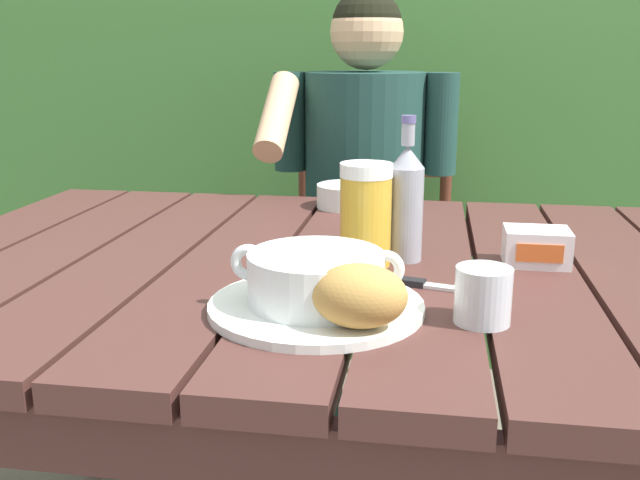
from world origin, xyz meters
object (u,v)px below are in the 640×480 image
object	(u,v)px
serving_plate	(316,306)
bread_roll	(360,296)
beer_glass	(366,214)
table_knife	(423,284)
water_glass_small	(483,295)
diner_bowl	(348,196)
person_eating	(362,190)
beer_bottle	(406,201)
soup_bowl	(316,277)
butter_tub	(536,247)
chair_near_diner	(368,265)

from	to	relation	value
serving_plate	bread_roll	size ratio (longest dim) A/B	2.45
beer_glass	table_knife	size ratio (longest dim) A/B	1.01
serving_plate	beer_glass	world-z (taller)	beer_glass
serving_plate	beer_glass	distance (m)	0.24
water_glass_small	diner_bowl	world-z (taller)	water_glass_small
person_eating	beer_bottle	xyz separation A→B (m)	(0.14, -0.72, 0.13)
beer_bottle	water_glass_small	bearing A→B (deg)	-67.55
person_eating	beer_bottle	distance (m)	0.75
serving_plate	table_knife	bearing A→B (deg)	41.00
soup_bowl	diner_bowl	world-z (taller)	soup_bowl
bread_roll	table_knife	bearing A→B (deg)	69.63
butter_tub	table_knife	xyz separation A→B (m)	(-0.18, -0.14, -0.02)
water_glass_small	table_knife	xyz separation A→B (m)	(-0.08, 0.13, -0.03)
beer_glass	beer_bottle	xyz separation A→B (m)	(0.06, 0.03, 0.02)
person_eating	diner_bowl	distance (m)	0.34
chair_near_diner	butter_tub	size ratio (longest dim) A/B	9.06
chair_near_diner	bread_roll	distance (m)	1.31
soup_bowl	beer_bottle	world-z (taller)	beer_bottle
soup_bowl	diner_bowl	xyz separation A→B (m)	(-0.04, 0.64, -0.02)
bread_roll	butter_tub	xyz separation A→B (m)	(0.25, 0.34, -0.02)
serving_plate	table_knife	size ratio (longest dim) A/B	1.77
table_knife	person_eating	bearing A→B (deg)	101.64
butter_tub	beer_bottle	bearing A→B (deg)	-177.75
chair_near_diner	soup_bowl	distance (m)	1.23
serving_plate	butter_tub	size ratio (longest dim) A/B	2.81
person_eating	serving_plate	distance (m)	0.98
chair_near_diner	person_eating	world-z (taller)	person_eating
chair_near_diner	water_glass_small	bearing A→B (deg)	-78.09
person_eating	water_glass_small	distance (m)	1.02
chair_near_diner	beer_bottle	world-z (taller)	beer_bottle
beer_glass	butter_tub	bearing A→B (deg)	8.92
soup_bowl	table_knife	bearing A→B (deg)	41.00
chair_near_diner	butter_tub	bearing A→B (deg)	-69.00
serving_plate	water_glass_small	xyz separation A→B (m)	(0.21, -0.01, 0.03)
bread_roll	beer_bottle	distance (m)	0.34
soup_bowl	table_knife	xyz separation A→B (m)	(0.14, 0.12, -0.04)
person_eating	beer_glass	world-z (taller)	person_eating
person_eating	beer_glass	distance (m)	0.77
person_eating	diner_bowl	size ratio (longest dim) A/B	9.19
water_glass_small	soup_bowl	bearing A→B (deg)	177.66
soup_bowl	chair_near_diner	bearing A→B (deg)	91.76
chair_near_diner	bread_roll	bearing A→B (deg)	-85.38
water_glass_small	diner_bowl	xyz separation A→B (m)	(-0.25, 0.65, -0.01)
butter_tub	table_knife	distance (m)	0.23
person_eating	butter_tub	distance (m)	0.80
beer_glass	serving_plate	bearing A→B (deg)	-101.05
soup_bowl	butter_tub	bearing A→B (deg)	39.93
table_knife	diner_bowl	distance (m)	0.55
table_knife	soup_bowl	bearing A→B (deg)	-139.00
serving_plate	diner_bowl	world-z (taller)	diner_bowl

